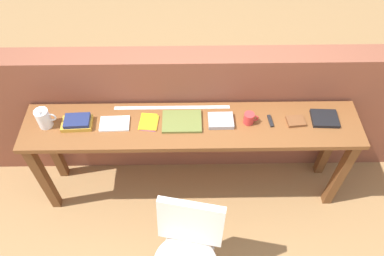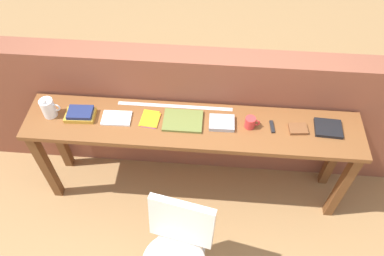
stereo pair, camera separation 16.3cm
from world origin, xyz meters
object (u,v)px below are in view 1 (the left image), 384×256
(chair_white_moulded, at_px, (187,250))
(book_open_centre, at_px, (182,121))
(pamphlet_pile_colourful, at_px, (149,122))
(leather_journal_brown, at_px, (296,121))
(pitcher_white, at_px, (44,118))
(book_repair_rightmost, at_px, (325,118))
(book_stack_leftmost, at_px, (77,122))
(magazine_cycling, at_px, (115,124))
(multitool_folded, at_px, (270,121))
(mug, at_px, (249,118))

(chair_white_moulded, bearing_deg, book_open_centre, 92.12)
(pamphlet_pile_colourful, bearing_deg, leather_journal_brown, -0.54)
(pitcher_white, relative_size, book_repair_rightmost, 0.95)
(book_open_centre, xyz_separation_m, leather_journal_brown, (0.84, -0.01, 0.00))
(book_open_centre, bearing_deg, book_stack_leftmost, -179.09)
(book_stack_leftmost, height_order, magazine_cycling, book_stack_leftmost)
(book_open_centre, height_order, leather_journal_brown, leather_journal_brown)
(chair_white_moulded, relative_size, pamphlet_pile_colourful, 5.00)
(pitcher_white, bearing_deg, magazine_cycling, -0.02)
(pamphlet_pile_colourful, height_order, multitool_folded, multitool_folded)
(book_stack_leftmost, relative_size, pamphlet_pile_colourful, 1.26)
(book_stack_leftmost, xyz_separation_m, leather_journal_brown, (1.60, 0.00, -0.02))
(magazine_cycling, xyz_separation_m, book_repair_rightmost, (1.55, 0.02, 0.01))
(pamphlet_pile_colourful, distance_m, mug, 0.74)
(magazine_cycling, distance_m, mug, 0.99)
(chair_white_moulded, distance_m, mug, 1.02)
(chair_white_moulded, distance_m, book_repair_rightmost, 1.37)
(leather_journal_brown, distance_m, book_repair_rightmost, 0.22)
(pitcher_white, height_order, pamphlet_pile_colourful, pitcher_white)
(magazine_cycling, height_order, book_open_centre, book_open_centre)
(magazine_cycling, xyz_separation_m, book_open_centre, (0.49, 0.01, 0.00))
(mug, bearing_deg, pamphlet_pile_colourful, 179.56)
(multitool_folded, distance_m, leather_journal_brown, 0.19)
(magazine_cycling, relative_size, multitool_folded, 1.96)
(chair_white_moulded, height_order, book_open_centre, book_open_centre)
(pitcher_white, xyz_separation_m, book_stack_leftmost, (0.23, -0.00, -0.05))
(pitcher_white, height_order, multitool_folded, pitcher_white)
(magazine_cycling, relative_size, book_open_centre, 0.74)
(chair_white_moulded, distance_m, book_open_centre, 0.90)
(pitcher_white, relative_size, leather_journal_brown, 1.41)
(magazine_cycling, xyz_separation_m, multitool_folded, (1.15, 0.01, 0.00))
(magazine_cycling, bearing_deg, multitool_folded, -1.18)
(pitcher_white, distance_m, leather_journal_brown, 1.83)
(pitcher_white, relative_size, book_stack_leftmost, 0.82)
(chair_white_moulded, xyz_separation_m, book_repair_rightmost, (1.03, 0.83, 0.37))
(pamphlet_pile_colourful, bearing_deg, chair_white_moulded, -71.48)
(leather_journal_brown, bearing_deg, book_open_centre, 173.76)
(multitool_folded, xyz_separation_m, book_repair_rightmost, (0.40, 0.01, 0.01))
(book_open_centre, distance_m, mug, 0.49)
(book_stack_leftmost, height_order, leather_journal_brown, book_stack_leftmost)
(book_open_centre, bearing_deg, multitool_folded, -0.46)
(leather_journal_brown, bearing_deg, book_repair_rightmost, 0.45)
(book_open_centre, bearing_deg, pamphlet_pile_colourful, -179.77)
(chair_white_moulded, height_order, book_stack_leftmost, book_stack_leftmost)
(multitool_folded, bearing_deg, mug, -178.68)
(book_open_centre, bearing_deg, book_repair_rightmost, 0.43)
(book_stack_leftmost, xyz_separation_m, pamphlet_pile_colourful, (0.52, 0.01, -0.02))
(mug, relative_size, leather_journal_brown, 0.85)
(mug, bearing_deg, chair_white_moulded, -119.51)
(pitcher_white, xyz_separation_m, leather_journal_brown, (1.83, 0.00, -0.07))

